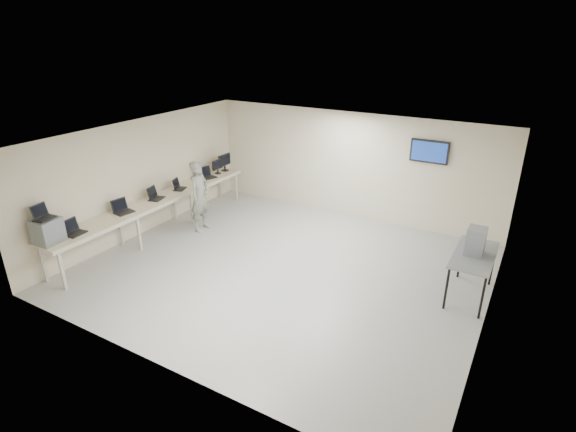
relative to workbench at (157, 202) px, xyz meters
The scene contains 14 objects.
room 3.67m from the workbench, ahead, with size 8.01×7.01×2.81m.
workbench is the anchor object (origin of this frame).
equipment_box 2.77m from the workbench, 91.31° to the right, with size 0.42×0.47×0.49m, color slate.
laptop_on_box 2.83m from the workbench, 92.46° to the right, with size 0.35×0.40×0.28m.
laptop_0 2.26m from the workbench, 90.50° to the right, with size 0.36×0.41×0.30m.
laptop_1 0.99m from the workbench, 93.68° to the right, with size 0.38×0.43×0.31m.
laptop_2 0.17m from the workbench, 157.18° to the left, with size 0.40×0.43×0.29m.
laptop_3 0.87m from the workbench, 94.74° to the left, with size 0.39×0.41×0.27m.
laptop_4 1.97m from the workbench, 91.04° to the left, with size 0.43×0.46×0.31m.
monitor_near 2.44m from the workbench, 90.27° to the left, with size 0.18×0.41×0.41m.
monitor_far 2.77m from the workbench, 90.23° to the left, with size 0.22×0.49×0.49m.
soldier 1.05m from the workbench, 43.67° to the left, with size 0.65×0.43×1.79m, color slate.
side_table 7.24m from the workbench, ahead, with size 0.71×1.51×0.91m.
storage_bins 7.23m from the workbench, ahead, with size 0.32×0.36×0.51m.
Camera 1 is at (4.29, -7.23, 4.77)m, focal length 28.00 mm.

